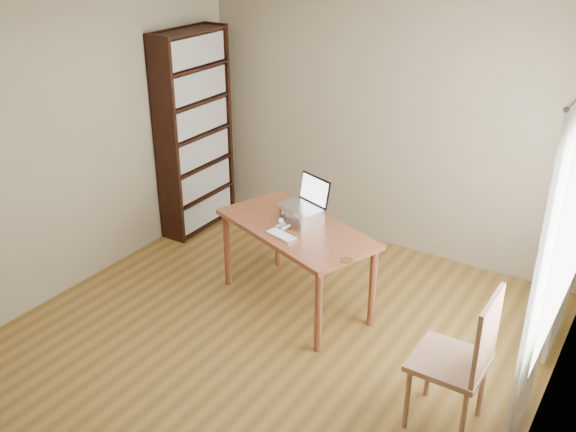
{
  "coord_description": "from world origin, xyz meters",
  "views": [
    {
      "loc": [
        2.38,
        -3.29,
        3.11
      ],
      "look_at": [
        -0.19,
        0.76,
        0.84
      ],
      "focal_mm": 40.0,
      "sensor_mm": 36.0,
      "label": 1
    }
  ],
  "objects_px": {
    "keyboard": "(281,235)",
    "chair": "(463,357)",
    "laptop": "(305,199)",
    "cat": "(300,213)",
    "desk": "(296,237)",
    "bookshelf": "(195,133)"
  },
  "relations": [
    {
      "from": "laptop",
      "to": "chair",
      "type": "distance_m",
      "value": 1.92
    },
    {
      "from": "laptop",
      "to": "keyboard",
      "type": "height_order",
      "value": "laptop"
    },
    {
      "from": "desk",
      "to": "keyboard",
      "type": "relative_size",
      "value": 5.11
    },
    {
      "from": "laptop",
      "to": "cat",
      "type": "height_order",
      "value": "laptop"
    },
    {
      "from": "desk",
      "to": "cat",
      "type": "distance_m",
      "value": 0.2
    },
    {
      "from": "laptop",
      "to": "cat",
      "type": "bearing_deg",
      "value": -115.13
    },
    {
      "from": "laptop",
      "to": "chair",
      "type": "bearing_deg",
      "value": -7.01
    },
    {
      "from": "keyboard",
      "to": "chair",
      "type": "xyz_separation_m",
      "value": [
        1.68,
        -0.49,
        -0.19
      ]
    },
    {
      "from": "bookshelf",
      "to": "desk",
      "type": "height_order",
      "value": "bookshelf"
    },
    {
      "from": "keyboard",
      "to": "chair",
      "type": "distance_m",
      "value": 1.76
    },
    {
      "from": "laptop",
      "to": "chair",
      "type": "relative_size",
      "value": 0.4
    },
    {
      "from": "bookshelf",
      "to": "keyboard",
      "type": "bearing_deg",
      "value": -30.15
    },
    {
      "from": "keyboard",
      "to": "cat",
      "type": "xyz_separation_m",
      "value": [
        -0.03,
        0.33,
        0.06
      ]
    },
    {
      "from": "keyboard",
      "to": "cat",
      "type": "bearing_deg",
      "value": 109.58
    },
    {
      "from": "laptop",
      "to": "keyboard",
      "type": "relative_size",
      "value": 1.36
    },
    {
      "from": "laptop",
      "to": "desk",
      "type": "bearing_deg",
      "value": -70.18
    },
    {
      "from": "desk",
      "to": "laptop",
      "type": "xyz_separation_m",
      "value": [
        0.0,
        0.14,
        0.29
      ]
    },
    {
      "from": "cat",
      "to": "chair",
      "type": "bearing_deg",
      "value": -9.49
    },
    {
      "from": "desk",
      "to": "laptop",
      "type": "distance_m",
      "value": 0.33
    },
    {
      "from": "bookshelf",
      "to": "chair",
      "type": "height_order",
      "value": "bookshelf"
    },
    {
      "from": "bookshelf",
      "to": "keyboard",
      "type": "height_order",
      "value": "bookshelf"
    },
    {
      "from": "chair",
      "to": "cat",
      "type": "bearing_deg",
      "value": 154.89
    }
  ]
}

